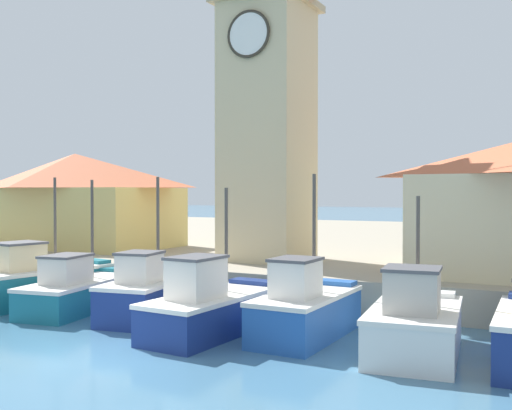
% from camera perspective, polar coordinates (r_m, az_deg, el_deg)
% --- Properties ---
extents(ground_plane, '(300.00, 300.00, 0.00)m').
position_cam_1_polar(ground_plane, '(15.21, -15.84, -14.01)').
color(ground_plane, teal).
extents(quay_wharf, '(120.00, 40.00, 1.14)m').
position_cam_1_polar(quay_wharf, '(39.87, 12.88, -3.76)').
color(quay_wharf, '#9E937F').
rests_on(quay_wharf, ground).
extents(fishing_boat_left_outer, '(2.93, 5.18, 4.54)m').
position_cam_1_polar(fishing_boat_left_outer, '(23.07, -19.94, -6.83)').
color(fishing_boat_left_outer, '#196B7F').
rests_on(fishing_boat_left_outer, ground).
extents(fishing_boat_left_inner, '(2.65, 5.26, 4.42)m').
position_cam_1_polar(fishing_boat_left_inner, '(21.31, -16.35, -7.79)').
color(fishing_boat_left_inner, '#196B7F').
rests_on(fishing_boat_left_inner, ground).
extents(fishing_boat_mid_left, '(2.49, 4.33, 4.48)m').
position_cam_1_polar(fishing_boat_mid_left, '(19.39, -10.06, -8.34)').
color(fishing_boat_mid_left, navy).
rests_on(fishing_boat_mid_left, ground).
extents(fishing_boat_center, '(2.14, 5.02, 4.12)m').
position_cam_1_polar(fishing_boat_center, '(17.12, -4.16, -9.68)').
color(fishing_boat_center, navy).
rests_on(fishing_boat_center, ground).
extents(fishing_boat_mid_right, '(1.93, 4.23, 4.50)m').
position_cam_1_polar(fishing_boat_mid_right, '(16.67, 4.75, -9.87)').
color(fishing_boat_mid_right, '#2356A8').
rests_on(fishing_boat_mid_right, ground).
extents(fishing_boat_right_inner, '(2.54, 4.34, 3.89)m').
position_cam_1_polar(fishing_boat_right_inner, '(15.43, 14.89, -10.89)').
color(fishing_boat_right_inner, silver).
rests_on(fishing_boat_right_inner, ground).
extents(clock_tower, '(3.73, 3.73, 15.06)m').
position_cam_1_polar(clock_tower, '(25.58, 1.11, 10.76)').
color(clock_tower, beige).
rests_on(clock_tower, quay_wharf).
extents(warehouse_left, '(10.95, 6.16, 4.92)m').
position_cam_1_polar(warehouse_left, '(33.34, -16.85, 0.58)').
color(warehouse_left, tan).
rests_on(warehouse_left, quay_wharf).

